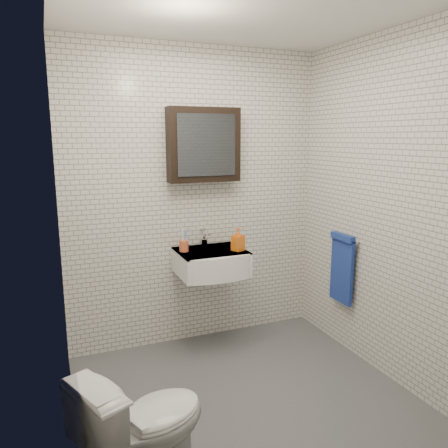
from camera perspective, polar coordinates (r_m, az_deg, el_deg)
ground at (r=3.26m, az=2.65°, el=-21.41°), size 2.20×2.00×0.01m
room_shell at (r=2.76m, az=2.93°, el=5.08°), size 2.22×2.02×2.51m
washbasin at (r=3.58m, az=-1.48°, el=-5.05°), size 0.55×0.50×0.20m
faucet at (r=3.72m, az=-2.57°, el=-1.87°), size 0.06×0.20×0.15m
mirror_cabinet at (r=3.62m, az=-2.66°, el=10.27°), size 0.60×0.15×0.60m
towel_rail at (r=3.74m, az=15.15°, el=-5.25°), size 0.09×0.30×0.58m
toothbrush_cup at (r=3.56m, az=-5.26°, el=-2.78°), size 0.09×0.09×0.20m
soap_bottle at (r=3.56m, az=1.84°, el=-2.01°), size 0.11×0.11×0.19m
toilet at (r=2.44m, az=-10.33°, el=-24.57°), size 0.77×0.62×0.68m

